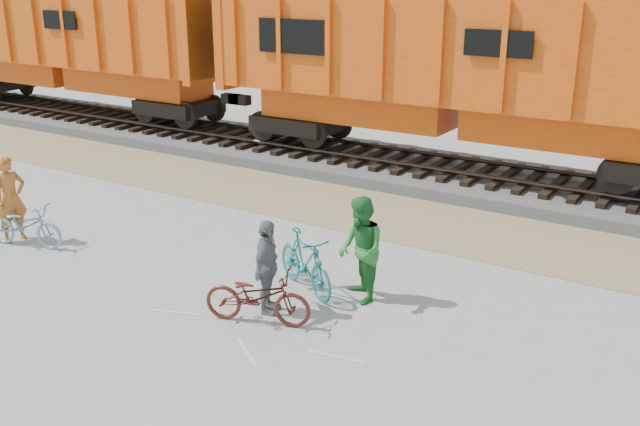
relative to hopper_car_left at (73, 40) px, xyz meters
The scene contains 12 objects.
ground 17.80m from the hopper_car_left, 30.86° to the right, with size 120.00×120.00×0.00m, color #9E9E99.
gravel_strip 15.75m from the hopper_car_left, 13.08° to the right, with size 120.00×3.00×0.02m, color #97845D.
ballast_bed 15.33m from the hopper_car_left, ahead, with size 120.00×4.00×0.30m, color slate.
track 15.27m from the hopper_car_left, ahead, with size 120.00×2.60×0.24m.
hopper_car_left is the anchor object (origin of this frame).
hopper_car_center 15.00m from the hopper_car_left, ahead, with size 14.00×3.13×4.65m.
bicycle_blue 13.37m from the hopper_car_left, 44.56° to the right, with size 0.60×1.73×0.91m, color #6BA8BE.
bicycle_teal 17.48m from the hopper_car_left, 27.23° to the right, with size 0.51×1.80×1.08m, color #187172.
bicycle_maroon 18.22m from the hopper_car_left, 31.22° to the right, with size 0.61×1.76×0.92m, color #521C16.
person_solo 12.87m from the hopper_car_left, 45.83° to the right, with size 0.67×0.44×1.83m, color #BE6526.
person_man 18.23m from the hopper_car_left, 25.22° to the right, with size 0.89×0.70×1.84m, color #26782F.
person_woman 17.89m from the hopper_car_left, 30.28° to the right, with size 0.94×0.39×1.61m, color slate.
Camera 1 is at (6.76, -8.52, 5.39)m, focal length 40.00 mm.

